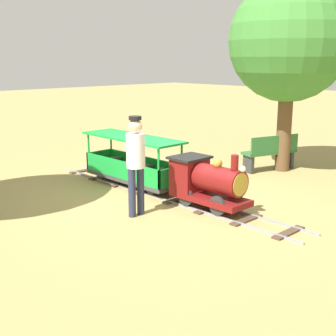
{
  "coord_description": "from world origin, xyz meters",
  "views": [
    {
      "loc": [
        5.63,
        5.98,
        2.48
      ],
      "look_at": [
        0.0,
        0.15,
        0.55
      ],
      "focal_mm": 49.01,
      "sensor_mm": 36.0,
      "label": 1
    }
  ],
  "objects_px": {
    "passenger_car": "(133,166)",
    "oak_tree_near": "(289,42)",
    "conductor_person": "(136,158)",
    "park_bench": "(271,153)",
    "locomotive": "(206,181)"
  },
  "relations": [
    {
      "from": "passenger_car",
      "to": "oak_tree_near",
      "type": "relative_size",
      "value": 0.56
    },
    {
      "from": "conductor_person",
      "to": "oak_tree_near",
      "type": "relative_size",
      "value": 0.39
    },
    {
      "from": "passenger_car",
      "to": "conductor_person",
      "type": "distance_m",
      "value": 1.84
    },
    {
      "from": "conductor_person",
      "to": "park_bench",
      "type": "height_order",
      "value": "conductor_person"
    },
    {
      "from": "locomotive",
      "to": "park_bench",
      "type": "bearing_deg",
      "value": -165.46
    },
    {
      "from": "passenger_car",
      "to": "oak_tree_near",
      "type": "bearing_deg",
      "value": 158.5
    },
    {
      "from": "locomotive",
      "to": "oak_tree_near",
      "type": "bearing_deg",
      "value": -169.3
    },
    {
      "from": "park_bench",
      "to": "oak_tree_near",
      "type": "xyz_separation_m",
      "value": [
        -0.21,
        0.18,
        2.43
      ]
    },
    {
      "from": "conductor_person",
      "to": "park_bench",
      "type": "bearing_deg",
      "value": -176.49
    },
    {
      "from": "passenger_car",
      "to": "oak_tree_near",
      "type": "height_order",
      "value": "oak_tree_near"
    },
    {
      "from": "locomotive",
      "to": "oak_tree_near",
      "type": "relative_size",
      "value": 0.35
    },
    {
      "from": "passenger_car",
      "to": "oak_tree_near",
      "type": "xyz_separation_m",
      "value": [
        -3.33,
        1.31,
        2.42
      ]
    },
    {
      "from": "park_bench",
      "to": "oak_tree_near",
      "type": "bearing_deg",
      "value": 140.08
    },
    {
      "from": "passenger_car",
      "to": "park_bench",
      "type": "distance_m",
      "value": 3.32
    },
    {
      "from": "park_bench",
      "to": "passenger_car",
      "type": "bearing_deg",
      "value": -19.98
    }
  ]
}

